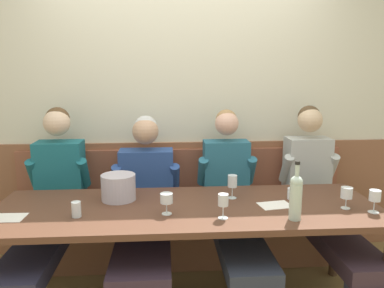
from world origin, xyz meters
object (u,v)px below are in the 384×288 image
Objects in this scene: person_right_seat at (233,204)px; ice_bucket at (118,187)px; wine_glass_mid_left at (232,182)px; water_tumbler_center at (292,194)px; water_tumbler_right at (76,209)px; person_center_left_seat at (145,208)px; wine_bottle_amber_mid at (296,196)px; wine_glass_center_front at (375,196)px; dining_table at (187,216)px; wine_glass_by_bottle at (167,199)px; person_center_right_seat at (322,198)px; wall_bench at (183,228)px; wine_glass_left_end at (347,194)px; person_left_seat at (50,203)px; wine_glass_center_rear at (223,201)px.

person_right_seat is 0.87m from ice_bucket.
water_tumbler_center is (0.41, -0.05, -0.08)m from wine_glass_mid_left.
water_tumbler_right reaches higher than water_tumbler_center.
person_center_left_seat reaches higher than water_tumbler_right.
water_tumbler_center is (0.11, 0.36, -0.11)m from wine_bottle_amber_mid.
wine_bottle_amber_mid is at bearing -171.89° from wine_glass_center_front.
dining_table is at bearing 156.56° from wine_bottle_amber_mid.
wine_glass_by_bottle is 1.30m from wine_glass_center_front.
person_center_right_seat reaches higher than wine_glass_center_front.
wine_bottle_amber_mid is at bearing -57.20° from wall_bench.
person_center_left_seat reaches higher than wine_glass_center_front.
wine_glass_center_front is 1.52× the size of water_tumbler_right.
wine_bottle_amber_mid is 1.32m from water_tumbler_right.
person_center_right_seat is 0.79m from wine_bottle_amber_mid.
wall_bench reaches higher than water_tumbler_center.
wine_glass_by_bottle is at bearing -41.87° from ice_bucket.
wine_bottle_amber_mid is 2.47× the size of wine_glass_center_front.
wine_glass_left_end is (0.39, 0.16, -0.05)m from wine_bottle_amber_mid.
wine_glass_left_end is (1.15, 0.02, -0.00)m from wine_glass_by_bottle.
wall_bench is 29.57× the size of water_tumbler_right.
wall_bench is 12.07× the size of ice_bucket.
wine_glass_left_end is at bearing -13.21° from person_left_seat.
person_center_right_seat reaches higher than wine_glass_mid_left.
wine_glass_by_bottle is at bearing -70.26° from person_center_left_seat.
wine_glass_center_rear is at bearing -178.27° from wine_glass_center_front.
wine_glass_center_rear is at bearing -15.56° from wine_glass_by_bottle.
dining_table is at bearing -19.77° from person_left_seat.
water_tumbler_center is at bearing 30.76° from wine_glass_center_rear.
person_right_seat is 1.16m from water_tumbler_right.
wine_glass_center_front is at bearing -33.86° from water_tumbler_center.
dining_table is at bearing 170.41° from wine_glass_center_front.
wine_glass_mid_left is (1.31, -0.22, 0.20)m from person_left_seat.
person_right_seat is at bearing -1.32° from person_left_seat.
wine_glass_center_front is at bearing -2.88° from wine_glass_by_bottle.
person_right_seat is 9.74× the size of wine_glass_by_bottle.
wine_glass_left_end is at bearing -18.33° from person_center_left_seat.
person_center_right_seat is at bearing 15.95° from wine_glass_mid_left.
ice_bucket is at bearing 167.53° from wine_glass_center_front.
wine_glass_mid_left is (0.62, -0.18, 0.25)m from person_center_left_seat.
person_left_seat is at bearing 150.36° from wine_glass_by_bottle.
wine_glass_mid_left is (0.79, -0.03, 0.03)m from ice_bucket.
ice_bucket is at bearing 149.77° from wine_glass_center_rear.
person_center_left_seat is 1.40m from wine_glass_left_end.
wine_glass_mid_left is 0.42m from water_tumbler_center.
wine_glass_left_end is (1.32, -0.44, 0.23)m from person_center_left_seat.
wine_bottle_amber_mid reaches higher than water_tumbler_right.
person_right_seat is 0.30m from wine_glass_mid_left.
water_tumbler_center is at bearing 73.82° from wine_bottle_amber_mid.
wine_bottle_amber_mid is 0.78m from wine_glass_by_bottle.
wine_glass_by_bottle is (0.33, -0.29, 0.01)m from ice_bucket.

